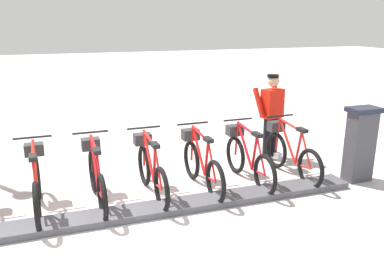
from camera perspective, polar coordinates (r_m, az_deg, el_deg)
The scene contains 10 objects.
ground_plane at distance 5.84m, azimuth -10.36°, elevation -11.01°, with size 60.00×60.00×0.00m, color beige.
dock_rail_base at distance 5.82m, azimuth -10.39°, elevation -10.58°, with size 0.44×7.48×0.10m, color #47474C.
payment_kiosk at distance 7.38m, azimuth 22.60°, elevation -0.60°, with size 0.36×0.52×1.28m.
bike_docked_0 at distance 7.29m, azimuth 13.65°, elevation -1.92°, with size 1.72×0.54×1.02m.
bike_docked_1 at distance 6.89m, azimuth 7.80°, elevation -2.68°, with size 1.72×0.54×1.02m.
bike_docked_2 at distance 6.56m, azimuth 1.28°, elevation -3.50°, with size 1.72×0.54×1.02m.
bike_docked_3 at distance 6.34m, azimuth -5.82°, elevation -4.33°, with size 1.72×0.54×1.02m.
bike_docked_4 at distance 6.21m, azimuth -13.35°, elevation -5.15°, with size 1.72×0.54×1.02m.
bike_docked_5 at distance 6.20m, azimuth -21.06°, elevation -5.88°, with size 1.72×0.54×1.02m.
worker_near_rack at distance 8.08m, azimuth 11.12°, elevation 3.54°, with size 0.52×0.69×1.66m.
Camera 1 is at (-5.15, 0.72, 2.66)m, focal length 37.84 mm.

